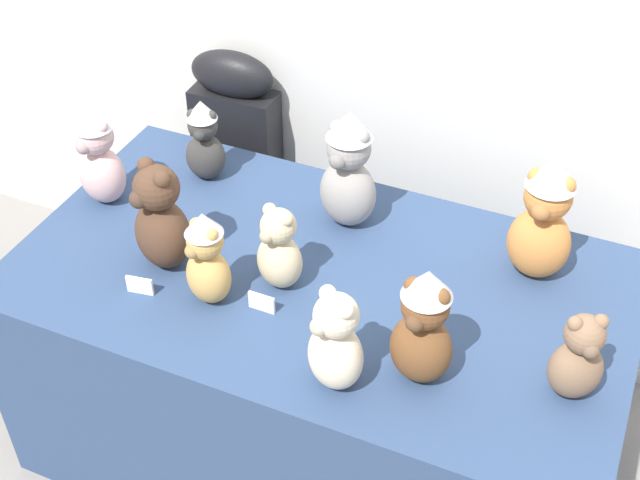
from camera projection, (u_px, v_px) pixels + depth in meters
The scene contains 14 objects.
display_table at pixel (320, 368), 2.46m from camera, with size 1.60×0.88×0.71m, color navy.
instrument_case at pixel (240, 178), 2.94m from camera, with size 0.28×0.13×0.96m.
teddy_bear_honey at pixel (207, 259), 2.08m from camera, with size 0.15×0.14×0.27m.
teddy_bear_ash at pixel (348, 171), 2.29m from camera, with size 0.18×0.16×0.35m.
teddy_bear_sand at pixel (279, 250), 2.13m from camera, with size 0.15×0.14×0.24m.
teddy_bear_charcoal at pixel (204, 141), 2.49m from camera, with size 0.14×0.13×0.26m.
teddy_bear_ginger at pixel (543, 220), 2.13m from camera, with size 0.17×0.15×0.36m.
teddy_bear_blush at pixel (98, 156), 2.38m from camera, with size 0.16×0.14×0.31m.
teddy_bear_cocoa at pixel (161, 219), 2.18m from camera, with size 0.20×0.19×0.31m.
teddy_bear_mocha at pixel (578, 359), 1.86m from camera, with size 0.16×0.15×0.24m.
teddy_bear_chestnut at pixel (423, 327), 1.87m from camera, with size 0.16×0.14×0.32m.
teddy_bear_cream at pixel (335, 343), 1.87m from camera, with size 0.18×0.17×0.27m.
name_card_front_left at pixel (140, 285), 2.16m from camera, with size 0.07×0.01×0.05m, color white.
name_card_front_middle at pixel (262, 303), 2.12m from camera, with size 0.07×0.01×0.05m, color white.
Camera 1 is at (0.66, -1.27, 2.21)m, focal length 48.31 mm.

